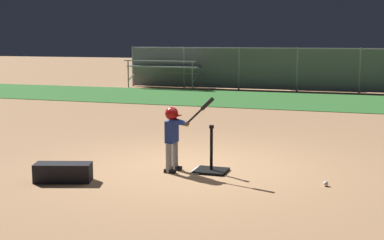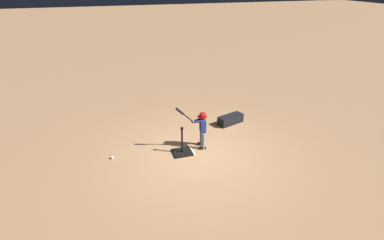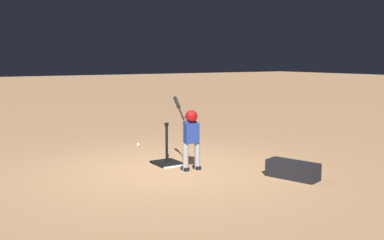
# 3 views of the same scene
# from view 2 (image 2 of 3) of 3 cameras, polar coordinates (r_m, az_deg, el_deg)

# --- Properties ---
(ground_plane) EXTENTS (90.00, 90.00, 0.00)m
(ground_plane) POSITION_cam_2_polar(r_m,az_deg,el_deg) (7.96, 1.27, -6.74)
(ground_plane) COLOR #AD7F56
(home_plate) EXTENTS (0.46, 0.46, 0.02)m
(home_plate) POSITION_cam_2_polar(r_m,az_deg,el_deg) (8.08, -1.32, -6.10)
(home_plate) COLOR white
(home_plate) RESTS_ON ground_plane
(batting_tee) EXTENTS (0.51, 0.46, 0.76)m
(batting_tee) POSITION_cam_2_polar(r_m,az_deg,el_deg) (8.01, -1.87, -5.74)
(batting_tee) COLOR black
(batting_tee) RESTS_ON ground_plane
(batter_child) EXTENTS (0.83, 0.34, 1.24)m
(batter_child) POSITION_cam_2_polar(r_m,az_deg,el_deg) (8.01, 1.81, -1.01)
(batter_child) COLOR gray
(batter_child) RESTS_ON ground_plane
(baseball) EXTENTS (0.07, 0.07, 0.07)m
(baseball) POSITION_cam_2_polar(r_m,az_deg,el_deg) (8.07, -15.00, -6.91)
(baseball) COLOR white
(baseball) RESTS_ON ground_plane
(equipment_bag) EXTENTS (0.90, 0.56, 0.28)m
(equipment_bag) POSITION_cam_2_polar(r_m,az_deg,el_deg) (9.63, 7.34, 0.10)
(equipment_bag) COLOR black
(equipment_bag) RESTS_ON ground_plane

